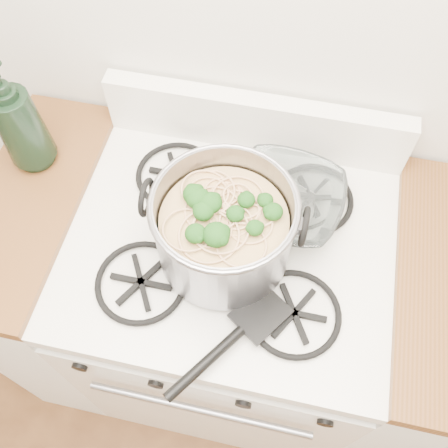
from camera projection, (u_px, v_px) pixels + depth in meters
gas_range at (228, 313)px, 1.56m from camera, size 0.76×0.66×0.92m
counter_left at (75, 277)px, 1.60m from camera, size 0.25×0.65×0.92m
stock_pot at (224, 230)px, 1.05m from camera, size 0.33×0.30×0.20m
spatula at (261, 312)px, 1.04m from camera, size 0.42×0.42×0.02m
glass_bowl at (285, 204)px, 1.17m from camera, size 0.12×0.12×0.03m
bottle at (17, 118)px, 1.14m from camera, size 0.14×0.14×0.30m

